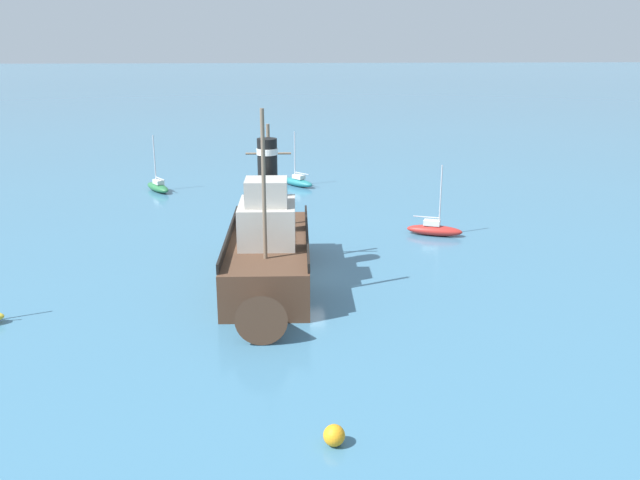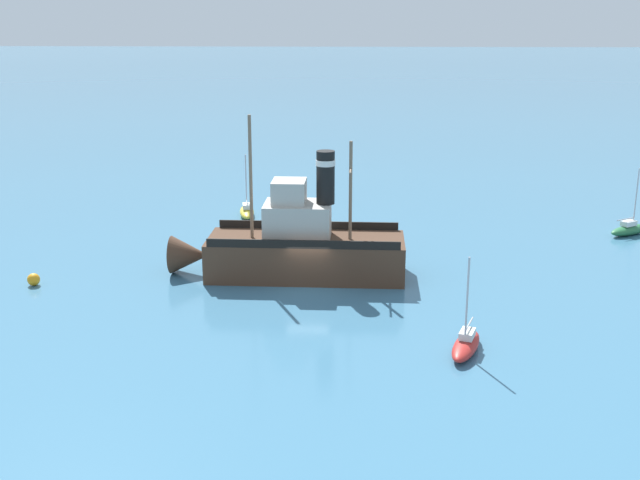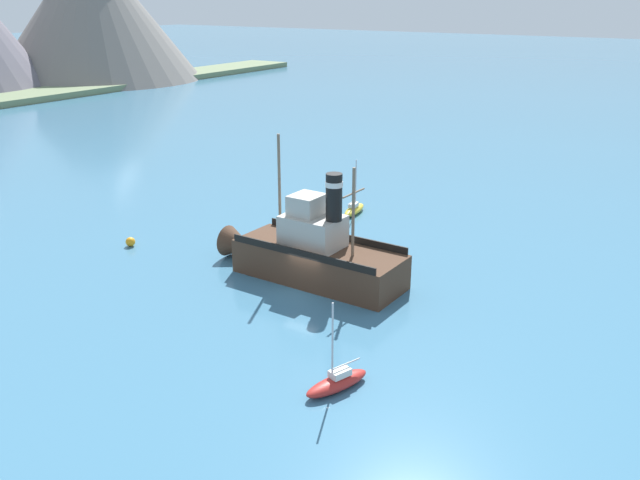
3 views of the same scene
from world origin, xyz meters
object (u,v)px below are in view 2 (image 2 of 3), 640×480
(sailboat_yellow, at_px, (247,211))
(sailboat_red, at_px, (466,344))
(sailboat_green, at_px, (630,229))
(old_tugboat, at_px, (296,247))
(mooring_buoy, at_px, (34,279))

(sailboat_yellow, xyz_separation_m, sailboat_red, (-25.61, -13.78, 0.00))
(sailboat_red, bearing_deg, sailboat_green, -34.73)
(old_tugboat, distance_m, mooring_buoy, 15.78)
(old_tugboat, distance_m, sailboat_green, 25.82)
(sailboat_yellow, relative_size, mooring_buoy, 6.58)
(sailboat_green, bearing_deg, sailboat_yellow, 81.50)
(sailboat_red, height_order, mooring_buoy, sailboat_red)
(old_tugboat, bearing_deg, sailboat_yellow, 18.67)
(sailboat_yellow, bearing_deg, mooring_buoy, 147.71)
(sailboat_green, xyz_separation_m, sailboat_red, (-21.34, 14.80, 0.00))
(old_tugboat, relative_size, mooring_buoy, 19.44)
(old_tugboat, relative_size, sailboat_red, 2.95)
(sailboat_green, xyz_separation_m, mooring_buoy, (-12.59, 39.23, -0.05))
(sailboat_green, distance_m, sailboat_red, 25.97)
(old_tugboat, xyz_separation_m, mooring_buoy, (-2.46, 15.52, -1.46))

